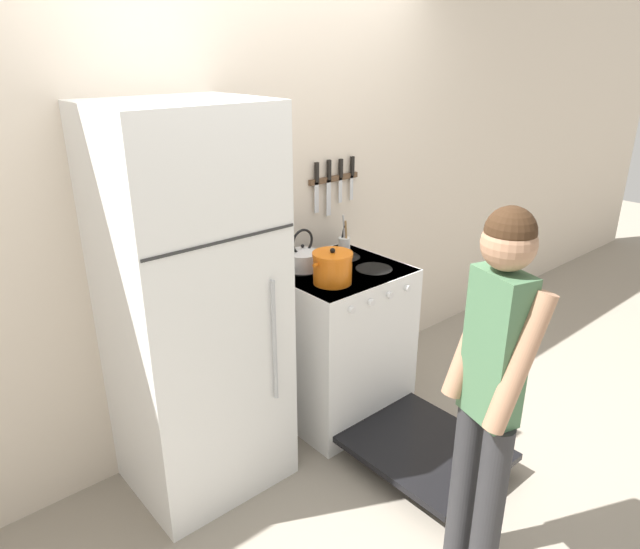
{
  "coord_description": "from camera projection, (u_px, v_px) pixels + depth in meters",
  "views": [
    {
      "loc": [
        -1.73,
        -2.51,
        2.08
      ],
      "look_at": [
        0.04,
        -0.47,
        1.01
      ],
      "focal_mm": 32.0,
      "sensor_mm": 36.0,
      "label": 1
    }
  ],
  "objects": [
    {
      "name": "person",
      "position": [
        490.0,
        387.0,
        2.11
      ],
      "size": [
        0.32,
        0.38,
        1.6
      ],
      "rotation": [
        0.0,
        0.0,
        1.28
      ],
      "color": "#2D2D30",
      "rests_on": "ground_plane"
    },
    {
      "name": "ground_plane",
      "position": [
        266.0,
        404.0,
        3.58
      ],
      "size": [
        14.0,
        14.0,
        0.0
      ],
      "primitive_type": "plane",
      "color": "gray"
    },
    {
      "name": "refrigerator",
      "position": [
        194.0,
        310.0,
        2.66
      ],
      "size": [
        0.72,
        0.64,
        1.89
      ],
      "color": "white",
      "rests_on": "ground_plane"
    },
    {
      "name": "wall_knife_strip",
      "position": [
        334.0,
        178.0,
        3.4
      ],
      "size": [
        0.38,
        0.03,
        0.34
      ],
      "color": "brown"
    },
    {
      "name": "dutch_oven_pot",
      "position": [
        332.0,
        268.0,
        2.98
      ],
      "size": [
        0.26,
        0.21,
        0.19
      ],
      "color": "orange",
      "rests_on": "stove_range"
    },
    {
      "name": "stove_range",
      "position": [
        341.0,
        345.0,
        3.34
      ],
      "size": [
        0.7,
        1.39,
        0.93
      ],
      "color": "white",
      "rests_on": "ground_plane"
    },
    {
      "name": "tea_kettle",
      "position": [
        303.0,
        257.0,
        3.17
      ],
      "size": [
        0.24,
        0.19,
        0.23
      ],
      "color": "silver",
      "rests_on": "stove_range"
    },
    {
      "name": "utensil_jar",
      "position": [
        344.0,
        245.0,
        3.37
      ],
      "size": [
        0.07,
        0.07,
        0.25
      ],
      "color": "silver",
      "rests_on": "stove_range"
    },
    {
      "name": "wall_back",
      "position": [
        255.0,
        206.0,
        3.13
      ],
      "size": [
        10.0,
        0.06,
        2.55
      ],
      "color": "beige",
      "rests_on": "ground_plane"
    }
  ]
}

